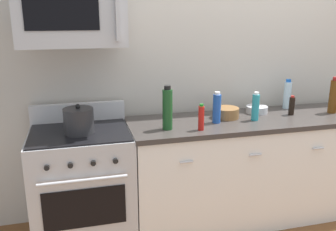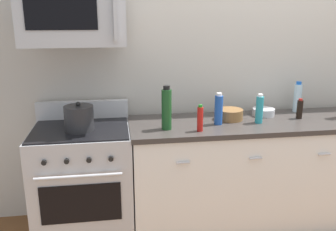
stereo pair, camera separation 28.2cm
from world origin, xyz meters
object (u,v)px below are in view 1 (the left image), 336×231
object	(u,v)px
microwave	(72,18)
bowl_wooden_salad	(226,112)
stockpot	(79,121)
bottle_wine_amber	(334,96)
bottle_wine_green	(167,109)
range_oven	(83,185)
bottle_water_clear	(287,95)
bottle_soy_sauce_dark	(292,106)
bottle_soda_blue	(217,108)
bowl_steel_prep	(257,109)
bottle_hot_sauce_red	(201,118)
bottle_dish_soap	(255,107)

from	to	relation	value
microwave	bowl_wooden_salad	distance (m)	1.45
bowl_wooden_salad	stockpot	world-z (taller)	stockpot
microwave	bottle_wine_amber	world-z (taller)	microwave
bottle_wine_green	bottle_wine_amber	distance (m)	1.55
range_oven	stockpot	size ratio (longest dim) A/B	4.78
bottle_water_clear	bottle_wine_amber	bearing A→B (deg)	-39.26
bottle_soy_sauce_dark	bottle_water_clear	xyz separation A→B (m)	(0.09, 0.22, 0.05)
bottle_soda_blue	bottle_water_clear	size ratio (longest dim) A/B	0.93
bottle_wine_green	bottle_soda_blue	distance (m)	0.44
microwave	range_oven	bearing A→B (deg)	-90.29
bottle_soda_blue	stockpot	world-z (taller)	bottle_soda_blue
microwave	bowl_steel_prep	bearing A→B (deg)	3.64
bottle_hot_sauce_red	stockpot	xyz separation A→B (m)	(-0.90, 0.15, 0.00)
bottle_hot_sauce_red	bottle_water_clear	bearing A→B (deg)	23.10
bottle_wine_green	bottle_wine_amber	bearing A→B (deg)	3.45
bottle_soy_sauce_dark	bottle_water_clear	size ratio (longest dim) A/B	0.62
microwave	bottle_dish_soap	distance (m)	1.60
bottle_wine_green	bottle_hot_sauce_red	distance (m)	0.26
microwave	bottle_wine_amber	bearing A→B (deg)	-1.75
range_oven	bottle_soy_sauce_dark	bearing A→B (deg)	0.27
bottle_soda_blue	bowl_steel_prep	bearing A→B (deg)	22.59
microwave	bottle_water_clear	bearing A→B (deg)	5.44
bottle_soda_blue	bowl_wooden_salad	bearing A→B (deg)	40.24
bottle_soy_sauce_dark	bottle_wine_green	bearing A→B (deg)	-173.86
bottle_wine_green	bottle_dish_soap	world-z (taller)	bottle_wine_green
microwave	bowl_steel_prep	distance (m)	1.75
range_oven	bowl_wooden_salad	xyz separation A→B (m)	(1.22, 0.06, 0.50)
bottle_hot_sauce_red	bottle_soda_blue	size ratio (longest dim) A/B	0.80
bottle_wine_green	bowl_steel_prep	xyz separation A→B (m)	(0.89, 0.26, -0.13)
bowl_wooden_salad	stockpot	xyz separation A→B (m)	(-1.22, -0.12, 0.05)
bottle_water_clear	bowl_wooden_salad	bearing A→B (deg)	-166.60
bottle_wine_green	bowl_wooden_salad	size ratio (longest dim) A/B	1.58
bowl_steel_prep	stockpot	world-z (taller)	stockpot
bottle_soda_blue	stockpot	xyz separation A→B (m)	(-1.09, -0.00, -0.02)
stockpot	bottle_hot_sauce_red	bearing A→B (deg)	-9.33
range_oven	bowl_wooden_salad	size ratio (longest dim) A/B	4.96
bottle_soy_sauce_dark	stockpot	world-z (taller)	stockpot
bottle_hot_sauce_red	bowl_steel_prep	bearing A→B (deg)	27.90
stockpot	bottle_wine_amber	bearing A→B (deg)	0.80
bowl_steel_prep	bottle_soda_blue	bearing A→B (deg)	-157.41
bottle_dish_soap	bottle_wine_amber	bearing A→B (deg)	3.01
range_oven	bottle_water_clear	distance (m)	2.00
range_oven	stockpot	bearing A→B (deg)	-90.00
bottle_water_clear	stockpot	bearing A→B (deg)	-171.65
bottle_dish_soap	bottle_soy_sauce_dark	world-z (taller)	bottle_dish_soap
bottle_hot_sauce_red	bottle_wine_amber	bearing A→B (deg)	7.80
bottle_wine_amber	bottle_soy_sauce_dark	size ratio (longest dim) A/B	1.89
bottle_wine_green	bowl_wooden_salad	world-z (taller)	bottle_wine_green
microwave	bottle_wine_amber	size ratio (longest dim) A/B	2.30
bottle_wine_green	stockpot	bearing A→B (deg)	174.59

